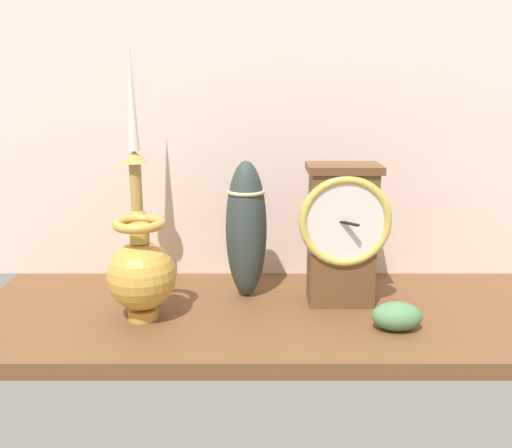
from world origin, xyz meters
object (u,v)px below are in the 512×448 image
candlestick_tall_left (135,209)px  brass_vase_bulbous (139,273)px  tall_ceramic_vase (244,229)px  mantel_clock (340,232)px

candlestick_tall_left → brass_vase_bulbous: (2.60, -11.53, -7.17)cm
brass_vase_bulbous → tall_ceramic_vase: (15.57, 9.64, 4.27)cm
mantel_clock → candlestick_tall_left: (-33.45, 5.34, 2.52)cm
mantel_clock → tall_ceramic_vase: tall_ceramic_vase is taller
mantel_clock → tall_ceramic_vase: size_ratio=0.99×
tall_ceramic_vase → candlestick_tall_left: bearing=174.0°
candlestick_tall_left → brass_vase_bulbous: candlestick_tall_left is taller
brass_vase_bulbous → tall_ceramic_vase: bearing=31.8°
tall_ceramic_vase → brass_vase_bulbous: bearing=-148.2°
candlestick_tall_left → brass_vase_bulbous: size_ratio=2.69×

